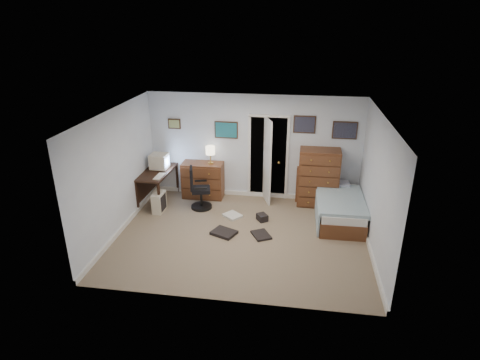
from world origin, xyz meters
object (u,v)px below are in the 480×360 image
tall_dresser (318,177)px  computer_desk (154,178)px  low_dresser (203,180)px  bed (339,207)px  office_chair (199,193)px

tall_dresser → computer_desk: bearing=-173.5°
low_dresser → tall_dresser: bearing=-0.8°
tall_dresser → bed: size_ratio=0.73×
computer_desk → office_chair: bearing=-10.1°
tall_dresser → bed: tall_dresser is taller
office_chair → tall_dresser: bearing=-1.0°
low_dresser → bed: bearing=-13.4°
computer_desk → bed: computer_desk is taller
tall_dresser → bed: (0.45, -0.71, -0.39)m
office_chair → low_dresser: size_ratio=1.02×
office_chair → bed: bearing=-15.7°
office_chair → tall_dresser: (2.69, 0.62, 0.29)m
office_chair → tall_dresser: size_ratio=0.74×
computer_desk → low_dresser: 1.17m
office_chair → low_dresser: (-0.04, 0.64, 0.05)m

